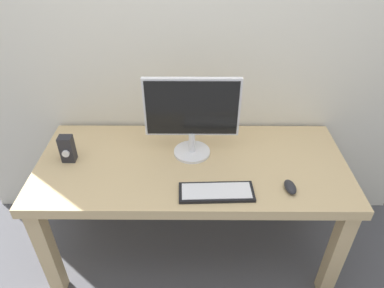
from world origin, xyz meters
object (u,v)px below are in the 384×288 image
object	(u,v)px
desk	(192,175)
keyboard_primary	(216,192)
mouse	(290,187)
monitor	(192,114)
audio_controller	(67,149)

from	to	relation	value
desk	keyboard_primary	bearing A→B (deg)	-63.61
mouse	monitor	bearing A→B (deg)	141.29
desk	mouse	distance (m)	0.54
keyboard_primary	audio_controller	size ratio (longest dim) A/B	2.42
mouse	keyboard_primary	bearing A→B (deg)	178.05
desk	keyboard_primary	world-z (taller)	keyboard_primary
mouse	audio_controller	distance (m)	1.17
keyboard_primary	mouse	bearing A→B (deg)	4.42
monitor	audio_controller	size ratio (longest dim) A/B	3.28
desk	mouse	world-z (taller)	mouse
monitor	keyboard_primary	size ratio (longest dim) A/B	1.36
monitor	audio_controller	bearing A→B (deg)	-173.59
mouse	audio_controller	bearing A→B (deg)	162.38
keyboard_primary	audio_controller	distance (m)	0.83
audio_controller	keyboard_primary	bearing A→B (deg)	-18.06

